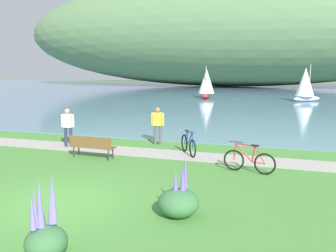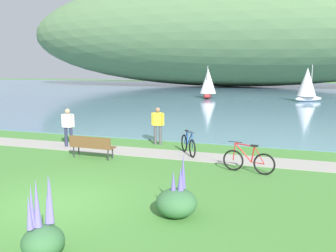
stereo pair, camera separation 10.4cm
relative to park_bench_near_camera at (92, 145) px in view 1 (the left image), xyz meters
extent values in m
plane|color=#478438|center=(1.48, -4.34, -0.52)|extent=(200.00, 200.00, 0.00)
cube|color=#5B7F9E|center=(1.48, 44.01, -0.50)|extent=(180.00, 80.00, 0.04)
ellipsoid|color=#567A4C|center=(-3.71, 59.28, 10.47)|extent=(88.07, 28.00, 21.89)
cube|color=#A39E93|center=(1.48, 1.52, -0.52)|extent=(60.00, 1.50, 0.01)
cube|color=brown|center=(0.00, 0.08, -0.07)|extent=(1.81, 0.54, 0.05)
cube|color=brown|center=(0.00, -0.13, 0.15)|extent=(1.80, 0.10, 0.40)
cylinder|color=#2D2D33|center=(-0.76, 0.27, -0.30)|extent=(0.05, 0.05, 0.45)
cylinder|color=#2D2D33|center=(0.77, 0.22, -0.30)|extent=(0.05, 0.05, 0.45)
cylinder|color=#2D2D33|center=(-0.77, -0.06, -0.30)|extent=(0.05, 0.05, 0.45)
cylinder|color=#2D2D33|center=(0.76, -0.11, -0.30)|extent=(0.05, 0.05, 0.45)
torus|color=black|center=(5.44, 0.03, -0.16)|extent=(0.72, 0.19, 0.72)
torus|color=black|center=(6.47, -0.16, -0.16)|extent=(0.72, 0.19, 0.72)
cylinder|color=red|center=(5.77, -0.03, 0.15)|extent=(0.60, 0.15, 0.61)
cylinder|color=red|center=(5.81, -0.04, 0.41)|extent=(0.65, 0.16, 0.09)
cylinder|color=red|center=(6.09, -0.09, 0.12)|extent=(0.13, 0.07, 0.54)
cylinder|color=red|center=(6.26, -0.12, -0.15)|extent=(0.42, 0.11, 0.05)
cylinder|color=red|center=(6.30, -0.13, 0.11)|extent=(0.37, 0.09, 0.56)
cylinder|color=red|center=(5.46, 0.02, 0.14)|extent=(0.09, 0.05, 0.60)
cube|color=black|center=(6.13, -0.10, 0.42)|extent=(0.25, 0.14, 0.05)
cylinder|color=black|center=(5.48, 0.02, 0.48)|extent=(0.48, 0.11, 0.02)
torus|color=black|center=(3.67, 1.35, -0.16)|extent=(0.44, 0.64, 0.72)
torus|color=black|center=(3.10, 2.23, -0.16)|extent=(0.44, 0.64, 0.72)
cylinder|color=#1E4CB2|center=(3.48, 1.63, 0.15)|extent=(0.37, 0.53, 0.61)
cylinder|color=#1E4CB2|center=(3.46, 1.66, 0.41)|extent=(0.39, 0.57, 0.09)
cylinder|color=#1E4CB2|center=(3.30, 1.90, 0.12)|extent=(0.10, 0.13, 0.54)
cylinder|color=#1E4CB2|center=(3.21, 2.05, -0.15)|extent=(0.26, 0.37, 0.05)
cylinder|color=#1E4CB2|center=(3.19, 2.08, 0.11)|extent=(0.22, 0.32, 0.56)
cylinder|color=#1E4CB2|center=(3.65, 1.37, 0.14)|extent=(0.08, 0.09, 0.60)
cube|color=black|center=(3.28, 1.94, 0.42)|extent=(0.21, 0.26, 0.05)
cylinder|color=black|center=(3.64, 1.39, 0.48)|extent=(0.28, 0.42, 0.02)
cylinder|color=#4C4C51|center=(1.44, 3.20, -0.08)|extent=(0.14, 0.14, 0.88)
cylinder|color=#4C4C51|center=(1.68, 3.21, -0.08)|extent=(0.14, 0.14, 0.88)
cube|color=yellow|center=(1.56, 3.21, 0.66)|extent=(0.39, 0.24, 0.60)
sphere|color=#9E7051|center=(1.56, 3.21, 1.08)|extent=(0.22, 0.22, 0.22)
cylinder|color=yellow|center=(1.30, 3.20, 0.66)|extent=(0.09, 0.09, 0.56)
cylinder|color=yellow|center=(1.82, 3.22, 0.66)|extent=(0.09, 0.09, 0.56)
cylinder|color=#282D47|center=(-2.17, 1.49, -0.08)|extent=(0.14, 0.14, 0.88)
cylinder|color=#282D47|center=(-1.93, 1.53, -0.08)|extent=(0.14, 0.14, 0.88)
cube|color=silver|center=(-2.05, 1.51, 0.66)|extent=(0.41, 0.27, 0.60)
sphere|color=tan|center=(-2.05, 1.51, 1.08)|extent=(0.22, 0.22, 0.22)
cylinder|color=silver|center=(-2.30, 1.47, 0.66)|extent=(0.09, 0.09, 0.56)
cylinder|color=silver|center=(-1.79, 1.55, 0.66)|extent=(0.09, 0.09, 0.56)
ellipsoid|color=#386B3D|center=(2.91, -6.71, -0.22)|extent=(0.77, 0.77, 0.60)
cylinder|color=#386B3D|center=(2.93, -6.56, 0.02)|extent=(0.02, 0.02, 0.12)
cone|color=#7A6BC6|center=(2.93, -6.56, 0.36)|extent=(0.12, 0.12, 0.57)
cylinder|color=#386B3D|center=(2.85, -6.74, 0.02)|extent=(0.02, 0.02, 0.12)
cone|color=#7A6BC6|center=(2.85, -6.74, 0.53)|extent=(0.15, 0.15, 0.90)
cylinder|color=#386B3D|center=(2.99, -6.53, 0.02)|extent=(0.02, 0.02, 0.12)
cone|color=#7A6BC6|center=(2.99, -6.53, 0.52)|extent=(0.09, 0.09, 0.88)
cylinder|color=#386B3D|center=(2.78, -6.88, 0.02)|extent=(0.02, 0.02, 0.12)
cone|color=#7A6BC6|center=(2.78, -6.88, 0.40)|extent=(0.12, 0.12, 0.64)
cylinder|color=#386B3D|center=(2.96, -6.53, 0.02)|extent=(0.02, 0.02, 0.12)
cone|color=#7A6BC6|center=(2.96, -6.53, 0.55)|extent=(0.15, 0.15, 0.94)
cylinder|color=#386B3D|center=(2.78, -6.80, 0.02)|extent=(0.02, 0.02, 0.12)
cone|color=#7A6BC6|center=(2.78, -6.80, 0.49)|extent=(0.11, 0.11, 0.81)
ellipsoid|color=#386B3D|center=(4.70, -4.20, -0.19)|extent=(0.97, 0.97, 0.66)
cylinder|color=#386B3D|center=(4.63, -4.25, 0.07)|extent=(0.02, 0.02, 0.12)
cone|color=#6B5BB7|center=(4.63, -4.25, 0.36)|extent=(0.12, 0.12, 0.46)
cylinder|color=#386B3D|center=(4.80, -4.02, 0.07)|extent=(0.02, 0.02, 0.12)
cone|color=#6B5BB7|center=(4.80, -4.02, 0.54)|extent=(0.14, 0.14, 0.83)
cylinder|color=#386B3D|center=(4.79, -4.20, 0.07)|extent=(0.02, 0.02, 0.12)
cone|color=#6B5BB7|center=(4.79, -4.20, 0.40)|extent=(0.15, 0.15, 0.56)
ellipsoid|color=white|center=(9.50, 28.41, -0.19)|extent=(3.20, 2.69, 0.58)
cylinder|color=#B2B2B2|center=(9.70, 28.56, 1.74)|extent=(0.08, 0.08, 3.29)
cone|color=white|center=(9.25, 28.22, 1.57)|extent=(2.73, 2.73, 2.96)
ellipsoid|color=#B22323|center=(-1.55, 29.12, -0.20)|extent=(1.13, 3.25, 0.56)
cylinder|color=#B2B2B2|center=(-1.54, 28.87, 1.67)|extent=(0.08, 0.08, 3.19)
cone|color=white|center=(-1.58, 29.42, 1.51)|extent=(2.03, 2.03, 2.87)
camera|label=1|loc=(6.85, -11.72, 2.89)|focal=37.60mm
camera|label=2|loc=(6.95, -11.69, 2.89)|focal=37.60mm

